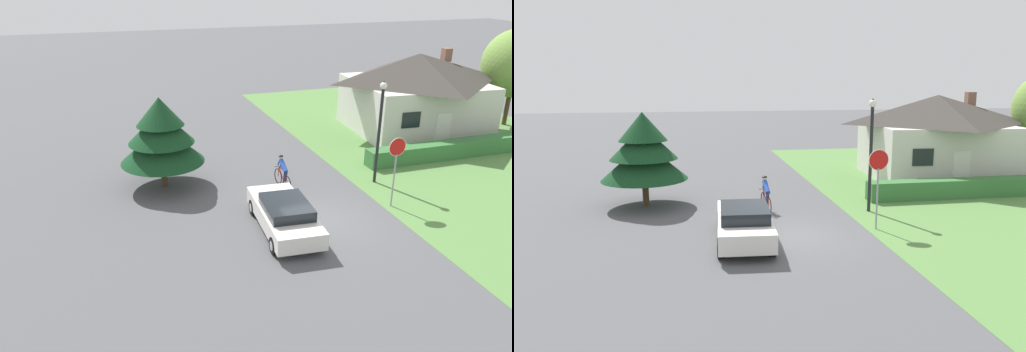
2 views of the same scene
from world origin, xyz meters
TOP-DOWN VIEW (x-y plane):
  - ground_plane at (0.00, 0.00)m, footprint 140.00×140.00m
  - grass_verge_right at (11.26, 4.00)m, footprint 16.00×36.00m
  - cottage_house at (10.91, 9.66)m, footprint 8.64×7.79m
  - hedge_row at (10.06, 4.65)m, footprint 10.20×0.90m
  - sedan_left_lane at (-1.56, -0.25)m, footprint 2.20×4.83m
  - cyclist at (-0.13, 3.69)m, footprint 0.44×1.76m
  - stop_sign at (3.64, 0.37)m, footprint 0.80×0.07m
  - street_lamp at (4.31, 2.91)m, footprint 0.32×0.32m
  - conifer_tall_near at (-5.39, 5.60)m, footprint 3.88×3.88m

SIDE VIEW (x-z plane):
  - ground_plane at x=0.00m, z-range 0.00..0.00m
  - grass_verge_right at x=11.26m, z-range 0.00..0.01m
  - hedge_row at x=10.06m, z-range 0.00..0.91m
  - sedan_left_lane at x=-1.56m, z-range 0.02..1.38m
  - cyclist at x=-0.13m, z-range -0.04..1.52m
  - stop_sign at x=3.64m, z-range 0.69..3.80m
  - cottage_house at x=10.91m, z-range 0.02..4.95m
  - conifer_tall_near at x=-5.39m, z-range 0.40..4.68m
  - street_lamp at x=4.31m, z-range 0.53..5.45m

